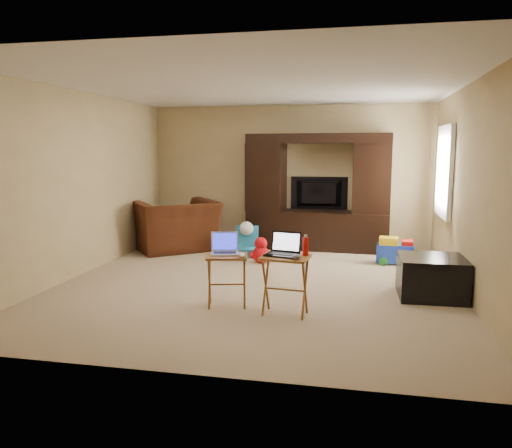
% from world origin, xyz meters
% --- Properties ---
extents(floor, '(5.50, 5.50, 0.00)m').
position_xyz_m(floor, '(0.00, 0.00, 0.00)').
color(floor, tan).
rests_on(floor, ground).
extents(ceiling, '(5.50, 5.50, 0.00)m').
position_xyz_m(ceiling, '(0.00, 0.00, 2.50)').
color(ceiling, silver).
rests_on(ceiling, ground).
extents(wall_back, '(5.00, 0.00, 5.00)m').
position_xyz_m(wall_back, '(0.00, 2.75, 1.25)').
color(wall_back, tan).
rests_on(wall_back, ground).
extents(wall_front, '(5.00, 0.00, 5.00)m').
position_xyz_m(wall_front, '(0.00, -2.75, 1.25)').
color(wall_front, tan).
rests_on(wall_front, ground).
extents(wall_left, '(0.00, 5.50, 5.50)m').
position_xyz_m(wall_left, '(-2.50, 0.00, 1.25)').
color(wall_left, tan).
rests_on(wall_left, ground).
extents(wall_right, '(0.00, 5.50, 5.50)m').
position_xyz_m(wall_right, '(2.50, 0.00, 1.25)').
color(wall_right, tan).
rests_on(wall_right, ground).
extents(window_pane, '(0.00, 1.20, 1.20)m').
position_xyz_m(window_pane, '(2.48, 1.55, 1.40)').
color(window_pane, white).
rests_on(window_pane, ground).
extents(window_frame, '(0.06, 1.14, 1.34)m').
position_xyz_m(window_frame, '(2.46, 1.55, 1.40)').
color(window_frame, white).
rests_on(window_frame, ground).
extents(entertainment_center, '(2.45, 0.71, 1.98)m').
position_xyz_m(entertainment_center, '(0.55, 2.42, 0.99)').
color(entertainment_center, black).
rests_on(entertainment_center, floor).
extents(television, '(1.01, 0.17, 0.58)m').
position_xyz_m(television, '(0.55, 2.64, 0.95)').
color(television, black).
rests_on(television, entertainment_center).
extents(recliner, '(1.74, 1.72, 0.85)m').
position_xyz_m(recliner, '(-1.81, 1.80, 0.43)').
color(recliner, '#411D0E').
rests_on(recliner, floor).
extents(child_rocker, '(0.41, 0.46, 0.49)m').
position_xyz_m(child_rocker, '(-0.54, 1.55, 0.25)').
color(child_rocker, '#175E7F').
rests_on(child_rocker, floor).
extents(plush_toy, '(0.36, 0.30, 0.41)m').
position_xyz_m(plush_toy, '(-0.20, 1.12, 0.20)').
color(plush_toy, red).
rests_on(plush_toy, floor).
extents(push_toy, '(0.58, 0.43, 0.41)m').
position_xyz_m(push_toy, '(1.81, 1.49, 0.21)').
color(push_toy, blue).
rests_on(push_toy, floor).
extents(ottoman, '(0.75, 0.75, 0.47)m').
position_xyz_m(ottoman, '(2.10, -0.22, 0.24)').
color(ottoman, black).
rests_on(ottoman, floor).
extents(tray_table_left, '(0.51, 0.45, 0.58)m').
position_xyz_m(tray_table_left, '(-0.15, -1.05, 0.29)').
color(tray_table_left, '#9F6026').
rests_on(tray_table_left, floor).
extents(tray_table_right, '(0.52, 0.44, 0.63)m').
position_xyz_m(tray_table_right, '(0.52, -1.20, 0.31)').
color(tray_table_right, '#975F24').
rests_on(tray_table_right, floor).
extents(laptop_left, '(0.36, 0.32, 0.24)m').
position_xyz_m(laptop_left, '(-0.18, -1.02, 0.70)').
color(laptop_left, silver).
rests_on(laptop_left, tray_table_left).
extents(laptop_right, '(0.38, 0.33, 0.24)m').
position_xyz_m(laptop_right, '(0.48, -1.18, 0.75)').
color(laptop_right, black).
rests_on(laptop_right, tray_table_right).
extents(mouse_left, '(0.11, 0.13, 0.05)m').
position_xyz_m(mouse_left, '(0.03, -1.12, 0.60)').
color(mouse_left, silver).
rests_on(mouse_left, tray_table_left).
extents(mouse_right, '(0.11, 0.14, 0.05)m').
position_xyz_m(mouse_right, '(0.65, -1.32, 0.65)').
color(mouse_right, '#3F3E43').
rests_on(mouse_right, tray_table_right).
extents(water_bottle, '(0.06, 0.06, 0.19)m').
position_xyz_m(water_bottle, '(0.72, -1.12, 0.72)').
color(water_bottle, red).
rests_on(water_bottle, tray_table_right).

